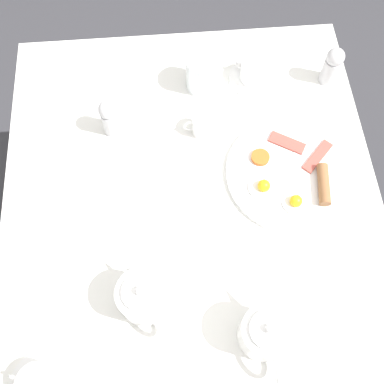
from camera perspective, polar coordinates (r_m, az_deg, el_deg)
name	(u,v)px	position (r m, az deg, el deg)	size (l,w,h in m)	color
ground_plane	(192,275)	(1.80, 0.00, -10.47)	(8.00, 8.00, 0.00)	#333338
table	(192,208)	(1.15, 0.00, -2.08)	(0.90, 1.02, 0.76)	white
breakfast_plate	(291,175)	(1.12, 12.45, 2.18)	(0.31, 0.31, 0.04)	white
teapot_near	(143,298)	(0.95, -6.23, -13.22)	(0.10, 0.18, 0.12)	white
teapot_far	(265,334)	(0.95, 9.29, -17.35)	(0.10, 0.19, 0.12)	white
teacup_with_saucer_left	(40,384)	(1.00, -18.74, -22.06)	(0.14, 0.14, 0.06)	white
teacup_with_saucer_right	(255,73)	(1.25, 7.99, 14.78)	(0.14, 0.14, 0.06)	white
water_glass_tall	(202,73)	(1.21, 1.27, 14.87)	(0.08, 0.08, 0.10)	white
creamer_jug	(203,125)	(1.14, 1.35, 8.48)	(0.08, 0.06, 0.05)	white
pepper_grinder	(332,65)	(1.26, 17.38, 15.12)	(0.05, 0.05, 0.11)	#BCBCC1
salt_grinder	(110,117)	(1.13, -10.39, 9.35)	(0.05, 0.05, 0.11)	#BCBCC1
fork_by_plate	(77,97)	(1.26, -14.40, 11.59)	(0.15, 0.10, 0.00)	silver
knife_by_plate	(109,198)	(1.09, -10.48, -0.79)	(0.23, 0.01, 0.00)	silver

